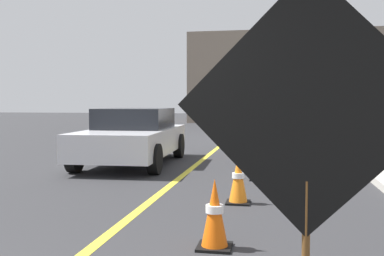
{
  "coord_description": "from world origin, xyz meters",
  "views": [
    {
      "loc": [
        1.88,
        -1.06,
        1.53
      ],
      "look_at": [
        0.83,
        4.56,
        1.2
      ],
      "focal_mm": 41.59,
      "sensor_mm": 36.0,
      "label": 1
    }
  ],
  "objects_px": {
    "pickup_car": "(133,136)",
    "arrow_board_trailer": "(278,138)",
    "traffic_cone_far_lane": "(259,161)",
    "highway_guide_sign": "(309,70)",
    "roadwork_sign": "(308,112)",
    "traffic_cone_mid_lane": "(238,179)",
    "traffic_cone_near_sign": "(215,214)",
    "traffic_cone_curbside": "(264,149)",
    "box_truck": "(282,97)"
  },
  "relations": [
    {
      "from": "pickup_car",
      "to": "highway_guide_sign",
      "type": "relative_size",
      "value": 0.9
    },
    {
      "from": "traffic_cone_near_sign",
      "to": "traffic_cone_curbside",
      "type": "height_order",
      "value": "traffic_cone_curbside"
    },
    {
      "from": "highway_guide_sign",
      "to": "pickup_car",
      "type": "bearing_deg",
      "value": -108.21
    },
    {
      "from": "roadwork_sign",
      "to": "pickup_car",
      "type": "xyz_separation_m",
      "value": [
        -3.65,
        7.77,
        -0.78
      ]
    },
    {
      "from": "arrow_board_trailer",
      "to": "traffic_cone_curbside",
      "type": "distance_m",
      "value": 2.22
    },
    {
      "from": "highway_guide_sign",
      "to": "roadwork_sign",
      "type": "bearing_deg",
      "value": -94.11
    },
    {
      "from": "roadwork_sign",
      "to": "highway_guide_sign",
      "type": "height_order",
      "value": "highway_guide_sign"
    },
    {
      "from": "traffic_cone_near_sign",
      "to": "highway_guide_sign",
      "type": "bearing_deg",
      "value": 83.52
    },
    {
      "from": "box_truck",
      "to": "traffic_cone_mid_lane",
      "type": "height_order",
      "value": "box_truck"
    },
    {
      "from": "arrow_board_trailer",
      "to": "traffic_cone_near_sign",
      "type": "relative_size",
      "value": 3.66
    },
    {
      "from": "traffic_cone_near_sign",
      "to": "traffic_cone_mid_lane",
      "type": "xyz_separation_m",
      "value": [
        0.08,
        2.12,
        0.01
      ]
    },
    {
      "from": "roadwork_sign",
      "to": "pickup_car",
      "type": "relative_size",
      "value": 0.52
    },
    {
      "from": "highway_guide_sign",
      "to": "traffic_cone_near_sign",
      "type": "xyz_separation_m",
      "value": [
        -2.54,
        -22.35,
        -3.06
      ]
    },
    {
      "from": "box_truck",
      "to": "traffic_cone_far_lane",
      "type": "bearing_deg",
      "value": -93.26
    },
    {
      "from": "pickup_car",
      "to": "arrow_board_trailer",
      "type": "bearing_deg",
      "value": 37.54
    },
    {
      "from": "highway_guide_sign",
      "to": "traffic_cone_far_lane",
      "type": "distance_m",
      "value": 18.51
    },
    {
      "from": "arrow_board_trailer",
      "to": "highway_guide_sign",
      "type": "distance_m",
      "value": 14.06
    },
    {
      "from": "roadwork_sign",
      "to": "traffic_cone_mid_lane",
      "type": "relative_size",
      "value": 3.1
    },
    {
      "from": "arrow_board_trailer",
      "to": "traffic_cone_near_sign",
      "type": "bearing_deg",
      "value": -94.64
    },
    {
      "from": "highway_guide_sign",
      "to": "traffic_cone_far_lane",
      "type": "bearing_deg",
      "value": -97.0
    },
    {
      "from": "traffic_cone_curbside",
      "to": "pickup_car",
      "type": "bearing_deg",
      "value": -170.59
    },
    {
      "from": "highway_guide_sign",
      "to": "traffic_cone_curbside",
      "type": "xyz_separation_m",
      "value": [
        -2.17,
        -15.83,
        -3.05
      ]
    },
    {
      "from": "arrow_board_trailer",
      "to": "box_truck",
      "type": "height_order",
      "value": "box_truck"
    },
    {
      "from": "pickup_car",
      "to": "traffic_cone_far_lane",
      "type": "height_order",
      "value": "pickup_car"
    },
    {
      "from": "traffic_cone_mid_lane",
      "to": "traffic_cone_far_lane",
      "type": "relative_size",
      "value": 0.98
    },
    {
      "from": "arrow_board_trailer",
      "to": "pickup_car",
      "type": "bearing_deg",
      "value": -142.46
    },
    {
      "from": "roadwork_sign",
      "to": "box_truck",
      "type": "bearing_deg",
      "value": 89.74
    },
    {
      "from": "arrow_board_trailer",
      "to": "pickup_car",
      "type": "relative_size",
      "value": 0.6
    },
    {
      "from": "traffic_cone_curbside",
      "to": "traffic_cone_mid_lane",
      "type": "bearing_deg",
      "value": -93.79
    },
    {
      "from": "roadwork_sign",
      "to": "traffic_cone_near_sign",
      "type": "bearing_deg",
      "value": 114.47
    },
    {
      "from": "traffic_cone_near_sign",
      "to": "roadwork_sign",
      "type": "bearing_deg",
      "value": -65.53
    },
    {
      "from": "pickup_car",
      "to": "traffic_cone_curbside",
      "type": "bearing_deg",
      "value": 9.41
    },
    {
      "from": "box_truck",
      "to": "traffic_cone_far_lane",
      "type": "xyz_separation_m",
      "value": [
        -0.56,
        -9.86,
        -1.38
      ]
    },
    {
      "from": "highway_guide_sign",
      "to": "traffic_cone_far_lane",
      "type": "xyz_separation_m",
      "value": [
        -2.22,
        -18.12,
        -3.05
      ]
    },
    {
      "from": "traffic_cone_near_sign",
      "to": "traffic_cone_mid_lane",
      "type": "bearing_deg",
      "value": 87.95
    },
    {
      "from": "traffic_cone_mid_lane",
      "to": "traffic_cone_curbside",
      "type": "bearing_deg",
      "value": 86.21
    },
    {
      "from": "pickup_car",
      "to": "traffic_cone_near_sign",
      "type": "distance_m",
      "value": 6.64
    },
    {
      "from": "pickup_car",
      "to": "traffic_cone_far_lane",
      "type": "bearing_deg",
      "value": -29.19
    },
    {
      "from": "roadwork_sign",
      "to": "pickup_car",
      "type": "bearing_deg",
      "value": 115.16
    },
    {
      "from": "traffic_cone_mid_lane",
      "to": "traffic_cone_far_lane",
      "type": "distance_m",
      "value": 2.12
    },
    {
      "from": "pickup_car",
      "to": "highway_guide_sign",
      "type": "xyz_separation_m",
      "value": [
        5.38,
        16.36,
        2.73
      ]
    },
    {
      "from": "box_truck",
      "to": "roadwork_sign",
      "type": "bearing_deg",
      "value": -90.26
    },
    {
      "from": "traffic_cone_far_lane",
      "to": "traffic_cone_curbside",
      "type": "height_order",
      "value": "same"
    },
    {
      "from": "arrow_board_trailer",
      "to": "traffic_cone_mid_lane",
      "type": "bearing_deg",
      "value": -95.47
    },
    {
      "from": "arrow_board_trailer",
      "to": "traffic_cone_far_lane",
      "type": "height_order",
      "value": "arrow_board_trailer"
    },
    {
      "from": "traffic_cone_near_sign",
      "to": "pickup_car",
      "type": "bearing_deg",
      "value": 115.36
    },
    {
      "from": "roadwork_sign",
      "to": "traffic_cone_mid_lane",
      "type": "bearing_deg",
      "value": 100.61
    },
    {
      "from": "box_truck",
      "to": "highway_guide_sign",
      "type": "xyz_separation_m",
      "value": [
        1.66,
        8.26,
        1.66
      ]
    },
    {
      "from": "traffic_cone_mid_lane",
      "to": "traffic_cone_near_sign",
      "type": "bearing_deg",
      "value": -92.05
    },
    {
      "from": "traffic_cone_mid_lane",
      "to": "arrow_board_trailer",
      "type": "bearing_deg",
      "value": 84.53
    }
  ]
}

